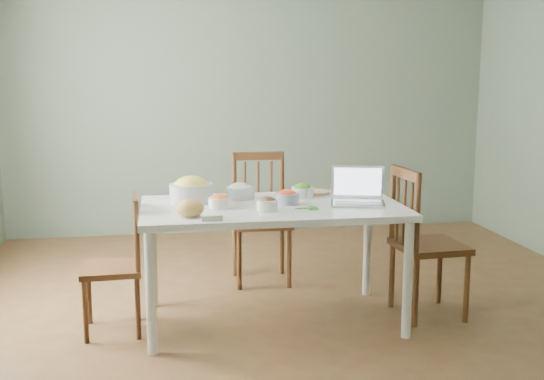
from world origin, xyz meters
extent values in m
cube|color=#573221|center=(0.00, 0.00, 0.00)|extent=(5.00, 5.00, 0.00)
cube|color=slate|center=(0.00, 2.50, 1.35)|extent=(5.00, 0.00, 2.70)
cube|color=slate|center=(0.00, -2.50, 1.35)|extent=(5.00, 0.00, 2.70)
ellipsoid|color=tan|center=(-0.76, -0.41, 0.85)|extent=(0.22, 0.22, 0.11)
cube|color=silver|center=(-0.64, -0.54, 0.82)|extent=(0.12, 0.04, 0.03)
cylinder|color=#E3C27D|center=(0.16, 0.24, 0.81)|extent=(0.22, 0.22, 0.02)
camera|label=1|loc=(-0.92, -4.36, 1.65)|focal=44.07mm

